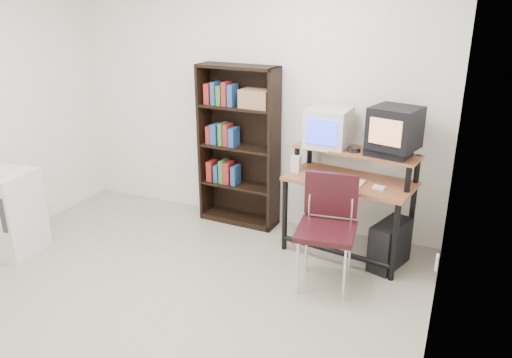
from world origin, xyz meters
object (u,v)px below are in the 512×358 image
at_px(crt_monitor, 328,128).
at_px(pc_tower, 390,244).
at_px(computer_desk, 350,185).
at_px(school_chair, 328,219).
at_px(bookshelf, 239,144).
at_px(crt_tv, 395,128).
at_px(mini_fridge, 9,213).

distance_m(crt_monitor, pc_tower, 1.18).
bearing_deg(computer_desk, school_chair, -85.31).
relative_size(pc_tower, bookshelf, 0.27).
bearing_deg(crt_monitor, bookshelf, 175.82).
height_order(computer_desk, crt_monitor, crt_monitor).
bearing_deg(school_chair, crt_tv, 51.67).
height_order(crt_monitor, crt_tv, crt_tv).
height_order(computer_desk, crt_tv, crt_tv).
bearing_deg(crt_monitor, computer_desk, -25.99).
bearing_deg(bookshelf, computer_desk, -9.11).
distance_m(computer_desk, crt_monitor, 0.56).
relative_size(crt_monitor, school_chair, 0.44).
bearing_deg(school_chair, pc_tower, 38.84).
xyz_separation_m(crt_monitor, bookshelf, (-0.96, 0.12, -0.29)).
bearing_deg(pc_tower, school_chair, -115.69).
xyz_separation_m(bookshelf, mini_fridge, (-1.67, -1.49, -0.46)).
height_order(crt_monitor, school_chair, crt_monitor).
relative_size(school_chair, bookshelf, 0.56).
distance_m(computer_desk, school_chair, 0.58).
xyz_separation_m(pc_tower, school_chair, (-0.46, -0.46, 0.36)).
height_order(school_chair, mini_fridge, school_chair).
bearing_deg(bookshelf, school_chair, -32.22).
height_order(pc_tower, bookshelf, bookshelf).
bearing_deg(pc_tower, crt_monitor, 178.60).
bearing_deg(mini_fridge, bookshelf, 37.10).
xyz_separation_m(computer_desk, school_chair, (-0.04, -0.57, -0.11)).
height_order(crt_tv, school_chair, crt_tv).
distance_m(school_chair, bookshelf, 1.47).
bearing_deg(mini_fridge, pc_tower, 14.16).
distance_m(crt_tv, mini_fridge, 3.56).
xyz_separation_m(crt_monitor, mini_fridge, (-2.62, -1.37, -0.75)).
relative_size(crt_monitor, pc_tower, 0.90).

